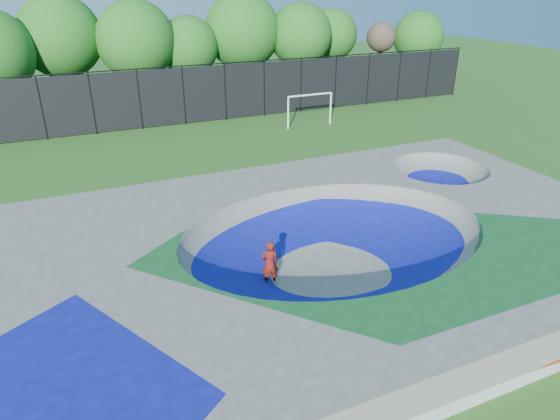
{
  "coord_description": "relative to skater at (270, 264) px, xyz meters",
  "views": [
    {
      "loc": [
        -7.99,
        -13.2,
        9.35
      ],
      "look_at": [
        -0.76,
        3.0,
        1.1
      ],
      "focal_mm": 32.0,
      "sensor_mm": 36.0,
      "label": 1
    }
  ],
  "objects": [
    {
      "name": "ground",
      "position": [
        2.54,
        0.15,
        -0.82
      ],
      "size": [
        120.0,
        120.0,
        0.0
      ],
      "primitive_type": "plane",
      "color": "#285918",
      "rests_on": "ground"
    },
    {
      "name": "skate_deck",
      "position": [
        2.54,
        0.15,
        -0.07
      ],
      "size": [
        22.0,
        14.0,
        1.5
      ],
      "primitive_type": "cube",
      "color": "gray",
      "rests_on": "ground"
    },
    {
      "name": "skater",
      "position": [
        0.0,
        0.0,
        0.0
      ],
      "size": [
        0.62,
        0.43,
        1.65
      ],
      "primitive_type": "imported",
      "rotation": [
        0.0,
        0.0,
        3.09
      ],
      "color": "red",
      "rests_on": "ground"
    },
    {
      "name": "skateboard",
      "position": [
        0.0,
        0.0,
        -0.8
      ],
      "size": [
        0.79,
        0.24,
        0.05
      ],
      "primitive_type": "cube",
      "rotation": [
        0.0,
        0.0,
        0.02
      ],
      "color": "black",
      "rests_on": "ground"
    },
    {
      "name": "soccer_goal",
      "position": [
        10.26,
        17.13,
        0.73
      ],
      "size": [
        3.39,
        0.12,
        2.24
      ],
      "color": "white",
      "rests_on": "ground"
    },
    {
      "name": "fence",
      "position": [
        2.54,
        21.15,
        1.27
      ],
      "size": [
        48.09,
        0.09,
        4.04
      ],
      "color": "black",
      "rests_on": "ground"
    },
    {
      "name": "treeline",
      "position": [
        -1.04,
        26.12,
        4.24
      ],
      "size": [
        52.31,
        8.1,
        8.55
      ],
      "color": "#3F2A1F",
      "rests_on": "ground"
    }
  ]
}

